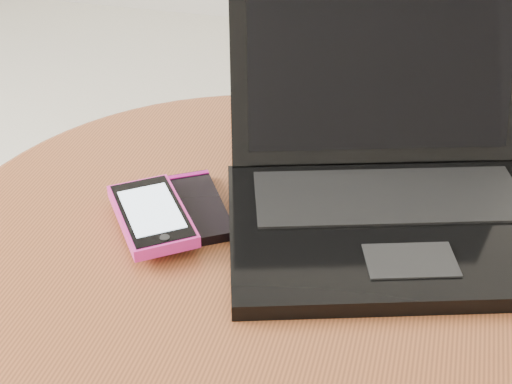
# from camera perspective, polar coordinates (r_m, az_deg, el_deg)

# --- Properties ---
(table) EXTENTS (0.70, 0.70, 0.55)m
(table) POSITION_cam_1_polar(r_m,az_deg,el_deg) (0.86, -0.07, -9.87)
(table) COLOR #562919
(table) RESTS_ON ground
(laptop) EXTENTS (0.42, 0.39, 0.22)m
(laptop) POSITION_cam_1_polar(r_m,az_deg,el_deg) (0.81, 10.27, 0.84)
(laptop) COLOR black
(laptop) RESTS_ON table
(phone_black) EXTENTS (0.12, 0.14, 0.01)m
(phone_black) POSITION_cam_1_polar(r_m,az_deg,el_deg) (0.82, -4.91, -1.19)
(phone_black) COLOR black
(phone_black) RESTS_ON table
(phone_pink) EXTENTS (0.13, 0.14, 0.02)m
(phone_pink) POSITION_cam_1_polar(r_m,az_deg,el_deg) (0.79, -7.94, -1.73)
(phone_pink) COLOR #E62999
(phone_pink) RESTS_ON phone_black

